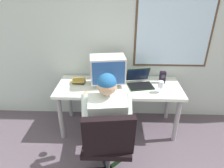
{
  "coord_description": "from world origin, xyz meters",
  "views": [
    {
      "loc": [
        -0.26,
        -0.72,
        1.99
      ],
      "look_at": [
        -0.33,
        1.31,
        0.95
      ],
      "focal_mm": 31.41,
      "sensor_mm": 36.0,
      "label": 1
    }
  ],
  "objects_px": {
    "person_seated": "(107,117)",
    "desk_speaker": "(162,77)",
    "laptop": "(139,81)",
    "wine_glass": "(161,85)",
    "crt_monitor": "(108,69)",
    "book_stack": "(79,81)",
    "desk": "(119,91)",
    "office_chair": "(108,141)"
  },
  "relations": [
    {
      "from": "desk",
      "to": "office_chair",
      "type": "bearing_deg",
      "value": -96.48
    },
    {
      "from": "office_chair",
      "to": "wine_glass",
      "type": "height_order",
      "value": "office_chair"
    },
    {
      "from": "laptop",
      "to": "wine_glass",
      "type": "relative_size",
      "value": 2.45
    },
    {
      "from": "laptop",
      "to": "wine_glass",
      "type": "height_order",
      "value": "laptop"
    },
    {
      "from": "person_seated",
      "to": "desk_speaker",
      "type": "height_order",
      "value": "person_seated"
    },
    {
      "from": "desk_speaker",
      "to": "crt_monitor",
      "type": "bearing_deg",
      "value": -172.62
    },
    {
      "from": "office_chair",
      "to": "laptop",
      "type": "distance_m",
      "value": 1.06
    },
    {
      "from": "person_seated",
      "to": "crt_monitor",
      "type": "xyz_separation_m",
      "value": [
        -0.02,
        0.66,
        0.3
      ]
    },
    {
      "from": "office_chair",
      "to": "desk_speaker",
      "type": "distance_m",
      "value": 1.29
    },
    {
      "from": "book_stack",
      "to": "wine_glass",
      "type": "bearing_deg",
      "value": -11.63
    },
    {
      "from": "desk_speaker",
      "to": "laptop",
      "type": "bearing_deg",
      "value": -168.43
    },
    {
      "from": "person_seated",
      "to": "laptop",
      "type": "xyz_separation_m",
      "value": [
        0.42,
        0.69,
        0.12
      ]
    },
    {
      "from": "crt_monitor",
      "to": "laptop",
      "type": "height_order",
      "value": "crt_monitor"
    },
    {
      "from": "office_chair",
      "to": "crt_monitor",
      "type": "distance_m",
      "value": 1.02
    },
    {
      "from": "desk",
      "to": "person_seated",
      "type": "bearing_deg",
      "value": -101.58
    },
    {
      "from": "office_chair",
      "to": "person_seated",
      "type": "relative_size",
      "value": 0.76
    },
    {
      "from": "desk",
      "to": "laptop",
      "type": "relative_size",
      "value": 4.42
    },
    {
      "from": "person_seated",
      "to": "desk_speaker",
      "type": "relative_size",
      "value": 7.28
    },
    {
      "from": "desk",
      "to": "office_chair",
      "type": "relative_size",
      "value": 1.82
    },
    {
      "from": "crt_monitor",
      "to": "book_stack",
      "type": "xyz_separation_m",
      "value": [
        -0.42,
        0.04,
        -0.2
      ]
    },
    {
      "from": "desk_speaker",
      "to": "book_stack",
      "type": "relative_size",
      "value": 0.9
    },
    {
      "from": "laptop",
      "to": "wine_glass",
      "type": "distance_m",
      "value": 0.34
    },
    {
      "from": "office_chair",
      "to": "wine_glass",
      "type": "xyz_separation_m",
      "value": [
        0.64,
        0.74,
        0.27
      ]
    },
    {
      "from": "person_seated",
      "to": "wine_glass",
      "type": "height_order",
      "value": "person_seated"
    },
    {
      "from": "wine_glass",
      "to": "crt_monitor",
      "type": "bearing_deg",
      "value": 164.99
    },
    {
      "from": "person_seated",
      "to": "office_chair",
      "type": "bearing_deg",
      "value": -84.07
    },
    {
      "from": "wine_glass",
      "to": "desk_speaker",
      "type": "bearing_deg",
      "value": 74.37
    },
    {
      "from": "wine_glass",
      "to": "book_stack",
      "type": "distance_m",
      "value": 1.14
    },
    {
      "from": "desk",
      "to": "book_stack",
      "type": "relative_size",
      "value": 9.13
    },
    {
      "from": "desk_speaker",
      "to": "book_stack",
      "type": "bearing_deg",
      "value": -177.25
    },
    {
      "from": "person_seated",
      "to": "laptop",
      "type": "height_order",
      "value": "person_seated"
    },
    {
      "from": "crt_monitor",
      "to": "wine_glass",
      "type": "bearing_deg",
      "value": -15.01
    },
    {
      "from": "office_chair",
      "to": "desk_speaker",
      "type": "relative_size",
      "value": 5.56
    },
    {
      "from": "wine_glass",
      "to": "desk_speaker",
      "type": "height_order",
      "value": "desk_speaker"
    },
    {
      "from": "desk",
      "to": "wine_glass",
      "type": "height_order",
      "value": "wine_glass"
    },
    {
      "from": "office_chair",
      "to": "wine_glass",
      "type": "relative_size",
      "value": 5.95
    },
    {
      "from": "office_chair",
      "to": "laptop",
      "type": "relative_size",
      "value": 2.43
    },
    {
      "from": "desk",
      "to": "crt_monitor",
      "type": "relative_size",
      "value": 3.44
    },
    {
      "from": "wine_glass",
      "to": "laptop",
      "type": "bearing_deg",
      "value": 139.09
    },
    {
      "from": "desk",
      "to": "wine_glass",
      "type": "distance_m",
      "value": 0.6
    },
    {
      "from": "person_seated",
      "to": "crt_monitor",
      "type": "height_order",
      "value": "person_seated"
    },
    {
      "from": "laptop",
      "to": "person_seated",
      "type": "bearing_deg",
      "value": -121.12
    }
  ]
}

